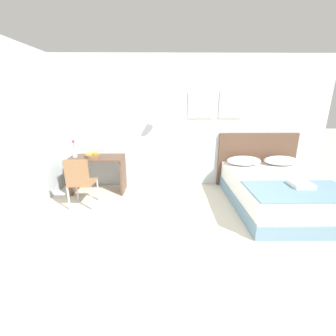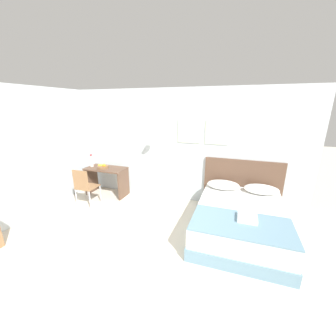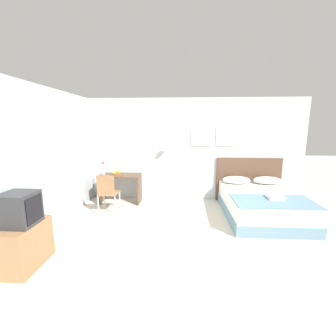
# 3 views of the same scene
# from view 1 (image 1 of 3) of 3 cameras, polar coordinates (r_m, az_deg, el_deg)

# --- Properties ---
(ground_plane) EXTENTS (24.00, 24.00, 0.00)m
(ground_plane) POSITION_cam_1_polar(r_m,az_deg,el_deg) (2.68, 8.26, -26.18)
(ground_plane) COLOR beige
(wall_back) EXTENTS (5.96, 0.31, 2.65)m
(wall_back) POSITION_cam_1_polar(r_m,az_deg,el_deg) (4.73, 3.87, 11.19)
(wall_back) COLOR silver
(wall_back) RESTS_ON ground_plane
(bed) EXTENTS (1.54, 2.05, 0.54)m
(bed) POSITION_cam_1_polar(r_m,az_deg,el_deg) (4.38, 26.15, -5.55)
(bed) COLOR #66899E
(bed) RESTS_ON ground_plane
(headboard) EXTENTS (1.66, 0.06, 1.14)m
(headboard) POSITION_cam_1_polar(r_m,az_deg,el_deg) (5.19, 21.54, 2.01)
(headboard) COLOR brown
(headboard) RESTS_ON ground_plane
(pillow_left) EXTENTS (0.68, 0.42, 0.18)m
(pillow_left) POSITION_cam_1_polar(r_m,az_deg,el_deg) (4.78, 18.68, 1.77)
(pillow_left) COLOR white
(pillow_left) RESTS_ON bed
(pillow_right) EXTENTS (0.68, 0.42, 0.18)m
(pillow_right) POSITION_cam_1_polar(r_m,az_deg,el_deg) (5.08, 26.75, 1.70)
(pillow_right) COLOR white
(pillow_right) RESTS_ON bed
(throw_blanket) EXTENTS (1.49, 0.82, 0.02)m
(throw_blanket) POSITION_cam_1_polar(r_m,az_deg,el_deg) (3.80, 30.61, -5.00)
(throw_blanket) COLOR #66899E
(throw_blanket) RESTS_ON bed
(folded_towel_near_foot) EXTENTS (0.29, 0.29, 0.06)m
(folded_towel_near_foot) POSITION_cam_1_polar(r_m,az_deg,el_deg) (3.94, 30.75, -3.60)
(folded_towel_near_foot) COLOR white
(folded_towel_near_foot) RESTS_ON throw_blanket
(desk) EXTENTS (1.03, 0.53, 0.73)m
(desk) POSITION_cam_1_polar(r_m,az_deg,el_deg) (4.69, -17.41, -0.01)
(desk) COLOR brown
(desk) RESTS_ON ground_plane
(desk_chair) EXTENTS (0.42, 0.42, 0.89)m
(desk_chair) POSITION_cam_1_polar(r_m,az_deg,el_deg) (4.07, -21.48, -2.75)
(desk_chair) COLOR #8E6642
(desk_chair) RESTS_ON ground_plane
(fruit_bowl) EXTENTS (0.28, 0.27, 0.12)m
(fruit_bowl) POSITION_cam_1_polar(r_m,az_deg,el_deg) (4.61, -18.57, 3.06)
(fruit_bowl) COLOR brown
(fruit_bowl) RESTS_ON desk
(flower_vase) EXTENTS (0.09, 0.09, 0.34)m
(flower_vase) POSITION_cam_1_polar(r_m,az_deg,el_deg) (4.74, -22.67, 3.89)
(flower_vase) COLOR silver
(flower_vase) RESTS_ON desk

